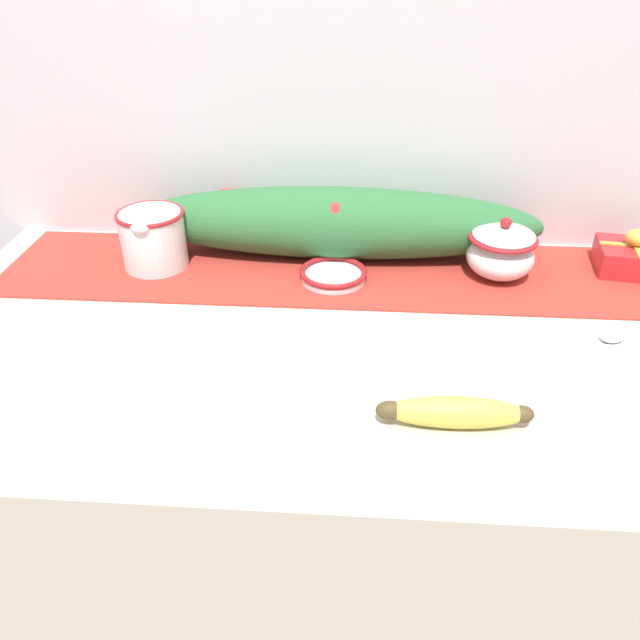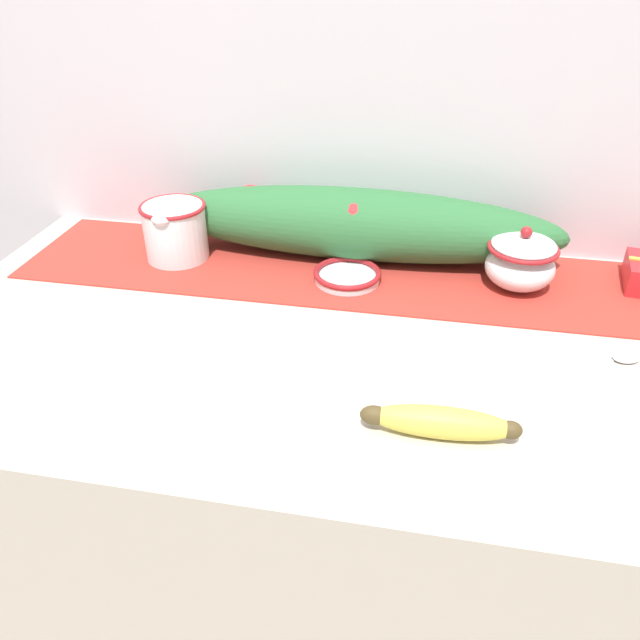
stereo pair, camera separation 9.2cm
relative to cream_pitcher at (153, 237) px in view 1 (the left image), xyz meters
name	(u,v)px [view 1 (the left image)]	position (x,y,z in m)	size (l,w,h in m)	color
countertop	(326,529)	(0.33, -0.21, -0.52)	(1.33, 0.71, 0.91)	beige
back_wall	(341,92)	(0.33, 0.16, 0.23)	(2.13, 0.04, 2.40)	silver
table_runner	(334,271)	(0.33, 0.00, -0.06)	(1.22, 0.27, 0.00)	#B23328
cream_pitcher	(153,237)	(0.00, 0.00, 0.00)	(0.12, 0.14, 0.11)	white
sugar_bowl	(501,251)	(0.63, 0.00, -0.01)	(0.12, 0.12, 0.11)	white
small_dish	(335,274)	(0.34, -0.03, -0.05)	(0.12, 0.12, 0.02)	white
banana	(455,412)	(0.51, -0.41, -0.04)	(0.20, 0.05, 0.04)	#DBCC4C
spoon	(606,339)	(0.76, -0.20, -0.06)	(0.18, 0.09, 0.01)	silver
gift_box	(632,257)	(0.88, 0.04, -0.03)	(0.13, 0.12, 0.08)	red
poinsettia_garland	(336,222)	(0.33, 0.07, 0.01)	(0.77, 0.15, 0.13)	#2D6B38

